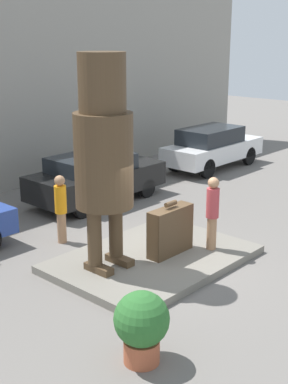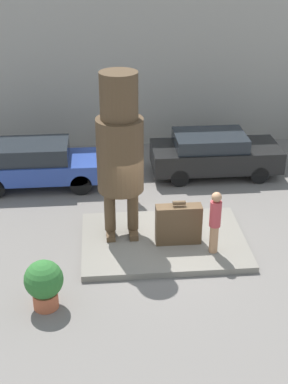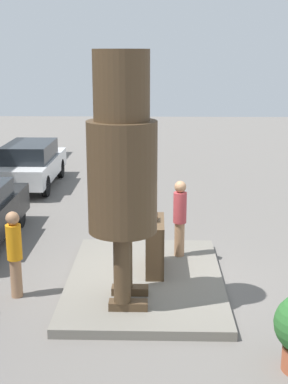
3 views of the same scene
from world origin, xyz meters
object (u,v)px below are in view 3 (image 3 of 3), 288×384
at_px(giant_suitcase, 155,245).
at_px(parked_car_white, 31,163).
at_px(statue_figure, 122,161).
at_px(worker_hivis, 14,251).
at_px(tourist, 180,215).

xyz_separation_m(giant_suitcase, parked_car_white, (7.89, 4.44, 0.12)).
height_order(statue_figure, worker_hivis, statue_figure).
bearing_deg(statue_figure, worker_hivis, 76.46).
height_order(parked_car_white, worker_hivis, worker_hivis).
distance_m(parked_car_white, worker_hivis, 9.04).
relative_size(giant_suitcase, tourist, 0.72).
distance_m(statue_figure, worker_hivis, 2.90).
bearing_deg(tourist, statue_figure, 154.45).
bearing_deg(tourist, parked_car_white, 35.35).
distance_m(tourist, parked_car_white, 8.63).
bearing_deg(parked_car_white, giant_suitcase, -150.63).
relative_size(tourist, worker_hivis, 1.00).
xyz_separation_m(giant_suitcase, tourist, (0.86, -0.55, 0.40)).
xyz_separation_m(statue_figure, worker_hivis, (0.52, 2.14, -1.88)).
bearing_deg(parked_car_white, tourist, -144.65).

